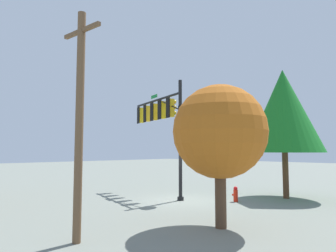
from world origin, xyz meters
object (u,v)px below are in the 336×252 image
(utility_pole, at_px, (79,119))
(tree_mid, at_px, (220,132))
(fire_hydrant, at_px, (236,194))
(tree_near, at_px, (284,111))
(signal_pole_assembly, at_px, (162,117))

(utility_pole, xyz_separation_m, tree_mid, (-2.09, -4.54, -0.29))
(tree_mid, bearing_deg, fire_hydrant, -63.13)
(utility_pole, distance_m, tree_near, 12.98)
(utility_pole, xyz_separation_m, fire_hydrant, (0.55, -9.75, -3.35))
(signal_pole_assembly, xyz_separation_m, fire_hydrant, (-4.54, -1.16, -4.53))
(fire_hydrant, bearing_deg, tree_near, -115.06)
(signal_pole_assembly, xyz_separation_m, tree_mid, (-7.18, 4.04, -1.47))
(signal_pole_assembly, relative_size, tree_near, 0.89)
(signal_pole_assembly, bearing_deg, fire_hydrant, -165.64)
(fire_hydrant, xyz_separation_m, tree_mid, (-2.64, 5.21, 3.06))
(fire_hydrant, relative_size, tree_near, 0.11)
(utility_pole, height_order, fire_hydrant, utility_pole)
(signal_pole_assembly, xyz_separation_m, utility_pole, (-5.09, 8.59, -1.18))
(utility_pole, bearing_deg, fire_hydrant, -86.80)
(signal_pole_assembly, xyz_separation_m, tree_near, (-6.00, -4.29, 0.22))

